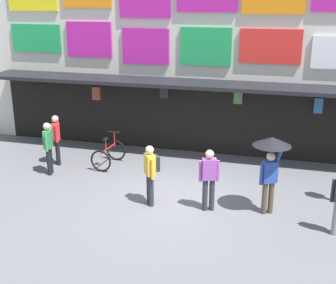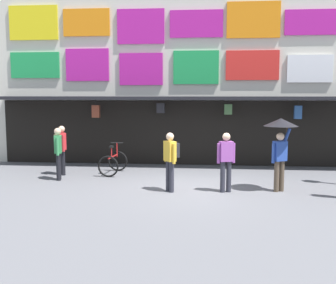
% 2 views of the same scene
% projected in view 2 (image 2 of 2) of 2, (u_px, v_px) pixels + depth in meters
% --- Properties ---
extents(ground_plane, '(80.00, 80.00, 0.00)m').
position_uv_depth(ground_plane, '(192.00, 188.00, 12.13)').
color(ground_plane, slate).
extents(shopfront, '(18.00, 2.60, 8.00)m').
position_uv_depth(shopfront, '(196.00, 63.00, 16.18)').
color(shopfront, beige).
rests_on(shopfront, ground).
extents(bicycle_parked, '(0.81, 1.21, 1.05)m').
position_uv_depth(bicycle_parked, '(113.00, 163.00, 14.19)').
color(bicycle_parked, black).
rests_on(bicycle_parked, ground).
extents(pedestrian_in_blue, '(0.47, 0.48, 1.68)m').
position_uv_depth(pedestrian_in_blue, '(61.00, 146.00, 13.96)').
color(pedestrian_in_blue, black).
rests_on(pedestrian_in_blue, ground).
extents(pedestrian_in_purple, '(0.31, 0.51, 1.68)m').
position_uv_depth(pedestrian_in_purple, '(58.00, 151.00, 13.13)').
color(pedestrian_in_purple, black).
rests_on(pedestrian_in_purple, ground).
extents(pedestrian_in_yellow, '(0.51, 0.32, 1.68)m').
position_uv_depth(pedestrian_in_yellow, '(226.00, 159.00, 11.50)').
color(pedestrian_in_yellow, '#2D2D38').
rests_on(pedestrian_in_yellow, ground).
extents(pedestrian_in_green, '(0.47, 0.48, 1.68)m').
position_uv_depth(pedestrian_in_green, '(171.00, 157.00, 11.56)').
color(pedestrian_in_green, '#2D2D38').
rests_on(pedestrian_in_green, ground).
extents(pedestrian_with_umbrella, '(0.96, 0.96, 2.08)m').
position_uv_depth(pedestrian_with_umbrella, '(280.00, 134.00, 11.50)').
color(pedestrian_with_umbrella, brown).
rests_on(pedestrian_with_umbrella, ground).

